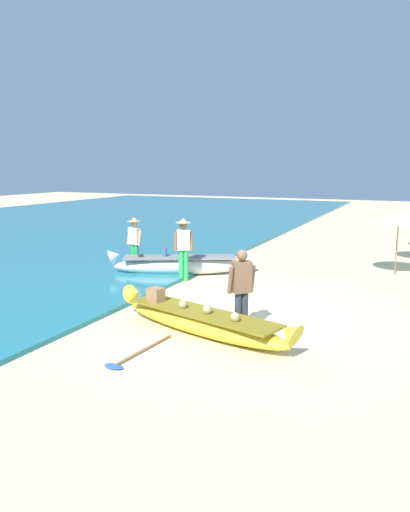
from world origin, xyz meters
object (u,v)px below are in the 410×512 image
(paddle, at_px, (134,355))
(person_vendor_hatted, at_px, (183,245))
(boat_yellow_foreground, at_px, (201,321))
(person_tourist_customer, at_px, (242,286))
(person_vendor_assistant, at_px, (135,240))
(boat_white_midground, at_px, (180,265))

(paddle, bearing_deg, person_vendor_hatted, 108.30)
(boat_yellow_foreground, xyz_separation_m, person_tourist_customer, (0.66, 0.50, 0.67))
(person_tourist_customer, xyz_separation_m, person_vendor_assistant, (-5.11, 4.07, 0.05))
(boat_yellow_foreground, xyz_separation_m, person_vendor_hatted, (-2.34, 3.84, 0.80))
(boat_white_midground, distance_m, person_tourist_customer, 5.38)
(paddle, bearing_deg, boat_white_midground, 110.41)
(boat_yellow_foreground, height_order, person_vendor_assistant, person_vendor_assistant)
(person_vendor_hatted, xyz_separation_m, person_tourist_customer, (3.00, -3.34, -0.13))
(person_vendor_assistant, bearing_deg, paddle, -57.58)
(person_vendor_assistant, bearing_deg, person_vendor_hatted, -19.05)
(boat_yellow_foreground, distance_m, boat_white_midground, 5.35)
(person_vendor_hatted, distance_m, person_vendor_assistant, 2.23)
(person_tourist_customer, bearing_deg, boat_white_midground, 130.75)
(boat_white_midground, xyz_separation_m, person_tourist_customer, (3.49, -4.05, 0.62))
(boat_yellow_foreground, height_order, boat_white_midground, boat_white_midground)
(boat_yellow_foreground, xyz_separation_m, boat_white_midground, (-2.82, 4.54, 0.05))
(person_tourist_customer, xyz_separation_m, paddle, (-1.22, -2.06, -0.90))
(person_tourist_customer, height_order, paddle, person_tourist_customer)
(boat_white_midground, xyz_separation_m, person_vendor_hatted, (0.48, -0.70, 0.75))
(person_vendor_hatted, distance_m, paddle, 5.78)
(person_tourist_customer, distance_m, paddle, 2.55)
(boat_yellow_foreground, relative_size, boat_white_midground, 1.06)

